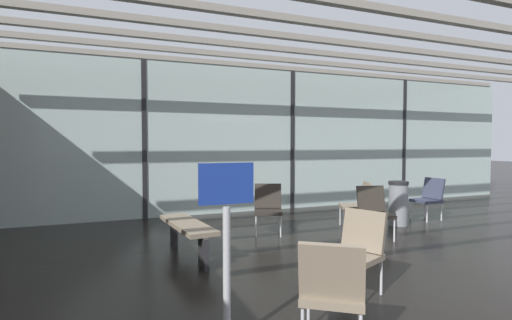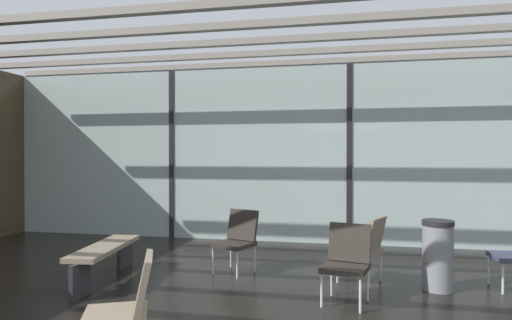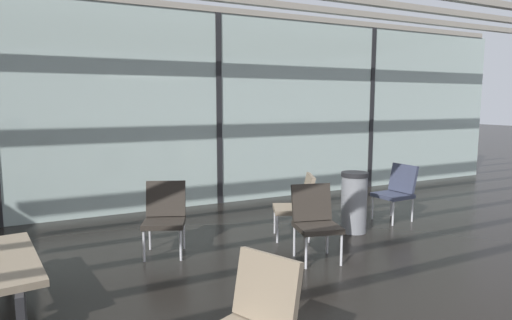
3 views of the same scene
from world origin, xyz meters
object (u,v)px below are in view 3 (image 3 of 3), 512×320
at_px(lounge_chair_0, 397,189).
at_px(lounge_chair_3, 298,202).
at_px(lounge_chair_1, 254,319).
at_px(trash_bin, 354,202).
at_px(parked_airplane, 107,86).
at_px(lounge_chair_6, 165,213).
at_px(lounge_chair_5, 315,218).
at_px(waiting_bench, 12,268).

relative_size(lounge_chair_0, lounge_chair_3, 1.00).
distance_m(lounge_chair_1, trash_bin, 3.77).
height_order(parked_airplane, lounge_chair_3, parked_airplane).
relative_size(parked_airplane, lounge_chair_6, 12.71).
xyz_separation_m(lounge_chair_0, lounge_chair_5, (-2.12, -0.85, 0.00)).
bearing_deg(lounge_chair_3, lounge_chair_1, -12.31).
height_order(parked_airplane, lounge_chair_6, parked_airplane).
bearing_deg(parked_airplane, lounge_chair_5, -83.63).
bearing_deg(lounge_chair_3, waiting_bench, -55.74).
bearing_deg(waiting_bench, lounge_chair_1, -151.93).
bearing_deg(lounge_chair_0, lounge_chair_1, -58.31).
relative_size(lounge_chair_3, lounge_chair_6, 1.00).
bearing_deg(lounge_chair_1, lounge_chair_0, 101.20).
bearing_deg(lounge_chair_5, trash_bin, 43.94).
xyz_separation_m(lounge_chair_3, lounge_chair_6, (-1.77, 0.22, 0.00)).
height_order(lounge_chair_3, waiting_bench, lounge_chair_3).
xyz_separation_m(lounge_chair_1, lounge_chair_3, (1.97, 2.62, 0.00)).
bearing_deg(lounge_chair_6, parked_airplane, 108.53).
height_order(lounge_chair_5, lounge_chair_6, same).
distance_m(parked_airplane, trash_bin, 8.75).
bearing_deg(lounge_chair_0, trash_bin, -81.81).
bearing_deg(lounge_chair_6, lounge_chair_5, -10.67).
bearing_deg(lounge_chair_0, waiting_bench, -86.31).
xyz_separation_m(lounge_chair_1, waiting_bench, (-1.41, 2.04, -0.13)).
distance_m(lounge_chair_0, waiting_bench, 5.29).
bearing_deg(trash_bin, lounge_chair_6, 172.53).
height_order(lounge_chair_3, trash_bin, lounge_chair_3).
distance_m(lounge_chair_1, lounge_chair_6, 2.85).
distance_m(lounge_chair_0, lounge_chair_3, 1.87).
xyz_separation_m(lounge_chair_0, lounge_chair_1, (-3.83, -2.71, 0.00)).
bearing_deg(lounge_chair_0, lounge_chair_3, -90.75).
relative_size(waiting_bench, trash_bin, 1.97).
xyz_separation_m(lounge_chair_6, waiting_bench, (-1.61, -0.80, -0.13)).
distance_m(lounge_chair_6, waiting_bench, 1.80).
xyz_separation_m(lounge_chair_6, trash_bin, (2.62, -0.34, -0.06)).
relative_size(lounge_chair_5, lounge_chair_6, 1.00).
xyz_separation_m(parked_airplane, lounge_chair_6, (-0.52, -7.95, -1.77)).
distance_m(parked_airplane, waiting_bench, 9.20).
relative_size(lounge_chair_0, lounge_chair_6, 1.00).
xyz_separation_m(lounge_chair_1, lounge_chair_5, (1.72, 1.85, 0.00)).
height_order(parked_airplane, trash_bin, parked_airplane).
distance_m(parked_airplane, lounge_chair_0, 8.84).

